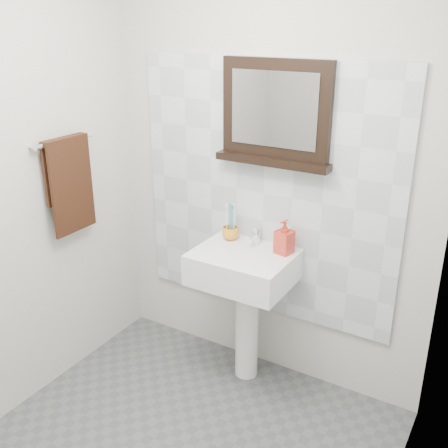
# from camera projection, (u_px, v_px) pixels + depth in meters

# --- Properties ---
(back_wall) EXTENTS (2.00, 0.01, 2.50)m
(back_wall) POSITION_uv_depth(u_px,v_px,m) (266.00, 176.00, 2.98)
(back_wall) COLOR beige
(back_wall) RESTS_ON ground
(right_wall) EXTENTS (0.01, 2.20, 2.50)m
(right_wall) POSITION_uv_depth(u_px,v_px,m) (395.00, 308.00, 1.63)
(right_wall) COLOR beige
(right_wall) RESTS_ON ground
(splashback) EXTENTS (1.60, 0.02, 1.50)m
(splashback) POSITION_uv_depth(u_px,v_px,m) (264.00, 193.00, 3.01)
(splashback) COLOR silver
(splashback) RESTS_ON back_wall
(pedestal_sink) EXTENTS (0.55, 0.44, 0.96)m
(pedestal_sink) POSITION_uv_depth(u_px,v_px,m) (244.00, 281.00, 3.02)
(pedestal_sink) COLOR white
(pedestal_sink) RESTS_ON ground
(toothbrush_cup) EXTENTS (0.10, 0.10, 0.08)m
(toothbrush_cup) POSITION_uv_depth(u_px,v_px,m) (230.00, 233.00, 3.10)
(toothbrush_cup) COLOR orange
(toothbrush_cup) RESTS_ON pedestal_sink
(toothbrushes) EXTENTS (0.05, 0.04, 0.21)m
(toothbrushes) POSITION_uv_depth(u_px,v_px,m) (231.00, 220.00, 3.07)
(toothbrushes) COLOR white
(toothbrushes) RESTS_ON toothbrush_cup
(soap_dispenser) EXTENTS (0.11, 0.11, 0.20)m
(soap_dispenser) POSITION_uv_depth(u_px,v_px,m) (284.00, 237.00, 2.90)
(soap_dispenser) COLOR red
(soap_dispenser) RESTS_ON pedestal_sink
(framed_mirror) EXTENTS (0.66, 0.11, 0.56)m
(framed_mirror) POSITION_uv_depth(u_px,v_px,m) (275.00, 115.00, 2.79)
(framed_mirror) COLOR black
(framed_mirror) RESTS_ON back_wall
(towel_bar) EXTENTS (0.07, 0.40, 0.03)m
(towel_bar) POSITION_uv_depth(u_px,v_px,m) (64.00, 141.00, 2.88)
(towel_bar) COLOR silver
(towel_bar) RESTS_ON left_wall
(hand_towel) EXTENTS (0.06, 0.30, 0.55)m
(hand_towel) POSITION_uv_depth(u_px,v_px,m) (69.00, 178.00, 2.96)
(hand_towel) COLOR black
(hand_towel) RESTS_ON towel_bar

